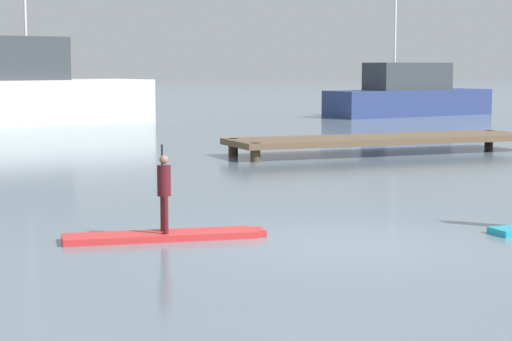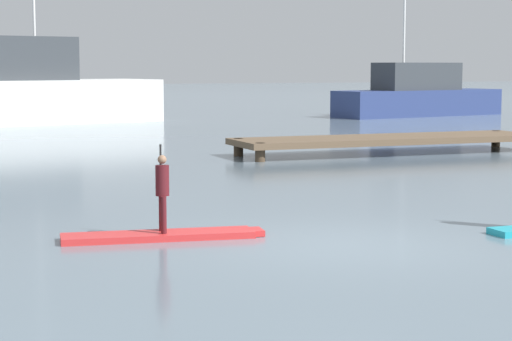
{
  "view_description": "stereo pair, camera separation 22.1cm",
  "coord_description": "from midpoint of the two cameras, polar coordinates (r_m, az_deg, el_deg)",
  "views": [
    {
      "loc": [
        -6.39,
        -12.33,
        2.63
      ],
      "look_at": [
        -0.34,
        2.74,
        0.83
      ],
      "focal_mm": 66.38,
      "sensor_mm": 36.0,
      "label": 1
    },
    {
      "loc": [
        -6.18,
        -12.41,
        2.63
      ],
      "look_at": [
        -0.34,
        2.74,
        0.83
      ],
      "focal_mm": 66.38,
      "sensor_mm": 36.0,
      "label": 2
    }
  ],
  "objects": [
    {
      "name": "ground_plane",
      "position": [
        14.12,
        5.0,
        -4.42
      ],
      "size": [
        240.0,
        240.0,
        0.0
      ],
      "primitive_type": "plane",
      "color": "slate"
    },
    {
      "name": "paddleboard_near",
      "position": [
        14.52,
        -5.96,
        -3.93
      ],
      "size": [
        3.14,
        1.02,
        0.1
      ],
      "color": "red",
      "rests_on": "ground"
    },
    {
      "name": "paddler_child_solo",
      "position": [
        14.42,
        -6.01,
        -1.11
      ],
      "size": [
        0.24,
        0.41,
        1.33
      ],
      "color": "#4C1419",
      "rests_on": "paddleboard_near"
    },
    {
      "name": "motor_boat_small_navy",
      "position": [
        50.36,
        9.08,
        4.5
      ],
      "size": [
        10.03,
        4.28,
        8.08
      ],
      "color": "navy",
      "rests_on": "ground"
    },
    {
      "name": "floating_dock",
      "position": [
        28.68,
        7.4,
        1.87
      ],
      "size": [
        9.53,
        2.34,
        0.52
      ],
      "color": "brown",
      "rests_on": "ground"
    }
  ]
}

